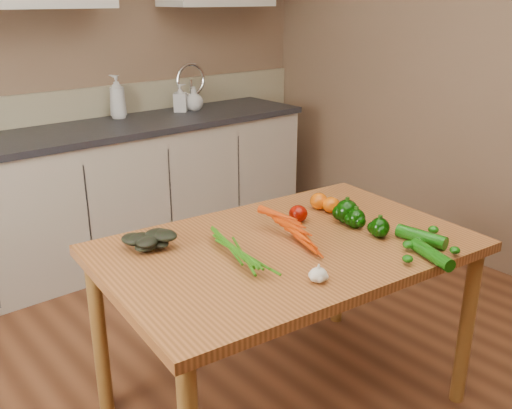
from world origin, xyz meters
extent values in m
cube|color=#886A52|center=(0.00, 2.51, 1.30)|extent=(4.00, 0.02, 2.60)
cube|color=tan|center=(0.00, 2.48, 0.55)|extent=(3.98, 0.03, 1.10)
cube|color=#B3A695|center=(0.20, 2.19, 0.43)|extent=(2.80, 0.60, 0.86)
cube|color=#28282D|center=(0.20, 2.19, 0.88)|extent=(2.84, 0.64, 0.04)
cube|color=#99999E|center=(0.98, 2.19, 0.84)|extent=(0.55, 0.42, 0.10)
cylinder|color=silver|center=(0.98, 2.37, 1.02)|extent=(0.02, 0.02, 0.24)
cube|color=#A65F30|center=(0.07, 0.35, 0.74)|extent=(1.50, 1.05, 0.04)
cylinder|color=olive|center=(0.68, -0.11, 0.36)|extent=(0.06, 0.06, 0.72)
cylinder|color=olive|center=(-0.53, 0.81, 0.36)|extent=(0.06, 0.06, 0.72)
cylinder|color=olive|center=(0.76, 0.67, 0.36)|extent=(0.06, 0.06, 0.72)
imported|color=silver|center=(0.39, 2.36, 1.04)|extent=(0.14, 0.14, 0.28)
imported|color=silver|center=(0.84, 2.29, 1.00)|extent=(0.12, 0.12, 0.19)
imported|color=silver|center=(0.94, 2.27, 0.98)|extent=(0.16, 0.16, 0.17)
ellipsoid|color=silver|center=(-0.06, 0.05, 0.79)|extent=(0.06, 0.06, 0.05)
sphere|color=black|center=(0.40, 0.29, 0.80)|extent=(0.08, 0.08, 0.08)
sphere|color=black|center=(0.42, 0.35, 0.81)|extent=(0.10, 0.10, 0.10)
sphere|color=black|center=(0.40, 0.16, 0.80)|extent=(0.08, 0.08, 0.08)
ellipsoid|color=#820B02|center=(0.26, 0.49, 0.80)|extent=(0.08, 0.08, 0.07)
ellipsoid|color=#CF5105|center=(0.44, 0.54, 0.80)|extent=(0.08, 0.08, 0.07)
ellipsoid|color=#CF5105|center=(0.45, 0.47, 0.80)|extent=(0.08, 0.08, 0.07)
cylinder|color=#0C4907|center=(0.47, 0.02, 0.79)|extent=(0.08, 0.21, 0.05)
cylinder|color=#0C4907|center=(0.37, -0.10, 0.78)|extent=(0.11, 0.21, 0.05)
camera|label=1|loc=(-1.32, -1.14, 1.66)|focal=40.00mm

